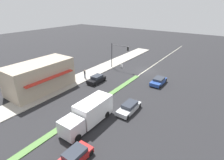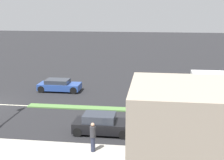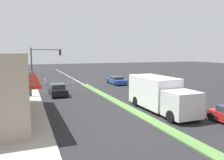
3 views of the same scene
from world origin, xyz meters
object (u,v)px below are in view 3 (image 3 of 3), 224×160
object	(u,v)px
coupe_blue	(117,80)
sedan_silver	(154,92)
delivery_truck	(159,94)
suv_black	(58,90)
pedestrian	(30,88)
traffic_signal_main	(41,60)
warning_aframe_sign	(46,82)

from	to	relation	value
coupe_blue	sedan_silver	bearing A→B (deg)	90.00
delivery_truck	suv_black	size ratio (longest dim) A/B	1.96
delivery_truck	sedan_silver	bearing A→B (deg)	-118.77
pedestrian	delivery_truck	xyz separation A→B (m)	(-10.20, 10.12, 0.42)
coupe_blue	sedan_silver	xyz separation A→B (m)	(0.00, 11.02, 0.01)
pedestrian	suv_black	distance (m)	3.02
delivery_truck	coupe_blue	distance (m)	16.38
traffic_signal_main	pedestrian	xyz separation A→B (m)	(1.87, 8.72, -2.85)
pedestrian	coupe_blue	distance (m)	14.32
warning_aframe_sign	suv_black	world-z (taller)	suv_black
traffic_signal_main	sedan_silver	world-z (taller)	traffic_signal_main
delivery_truck	coupe_blue	xyz separation A→B (m)	(-2.80, -16.11, -0.87)
coupe_blue	warning_aframe_sign	bearing A→B (deg)	-19.96
warning_aframe_sign	coupe_blue	size ratio (longest dim) A/B	0.20
traffic_signal_main	coupe_blue	xyz separation A→B (m)	(-11.12, 2.72, -3.30)
warning_aframe_sign	delivery_truck	distance (m)	21.43
pedestrian	warning_aframe_sign	xyz separation A→B (m)	(-2.44, -9.83, -0.63)
suv_black	traffic_signal_main	bearing A→B (deg)	-82.65
coupe_blue	suv_black	world-z (taller)	suv_black
coupe_blue	sedan_silver	world-z (taller)	sedan_silver
pedestrian	warning_aframe_sign	bearing A→B (deg)	-103.93
warning_aframe_sign	sedan_silver	size ratio (longest dim) A/B	0.20
pedestrian	delivery_truck	world-z (taller)	delivery_truck
coupe_blue	pedestrian	bearing A→B (deg)	24.78
warning_aframe_sign	suv_black	bearing A→B (deg)	93.24
coupe_blue	sedan_silver	distance (m)	11.02
warning_aframe_sign	sedan_silver	distance (m)	18.22
traffic_signal_main	coupe_blue	bearing A→B (deg)	166.26
suv_black	sedan_silver	distance (m)	11.19
warning_aframe_sign	coupe_blue	world-z (taller)	coupe_blue
delivery_truck	pedestrian	bearing A→B (deg)	-44.77
pedestrian	coupe_blue	bearing A→B (deg)	-155.22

